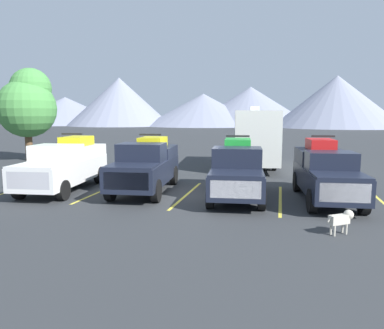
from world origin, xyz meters
TOP-DOWN VIEW (x-y plane):
  - ground_plane at (0.00, 0.00)m, footprint 240.00×240.00m
  - pickup_truck_a at (-5.80, -0.20)m, footprint 2.65×5.87m
  - pickup_truck_b at (-1.99, 0.31)m, footprint 2.63×5.75m
  - pickup_truck_c at (2.15, 0.13)m, footprint 2.63×5.83m
  - pickup_truck_d at (5.73, 0.32)m, footprint 2.48×5.66m
  - lot_stripe_a at (-7.95, -0.06)m, footprint 0.12×5.50m
  - lot_stripe_b at (-3.98, -0.06)m, footprint 0.12×5.50m
  - lot_stripe_c at (0.00, -0.06)m, footprint 0.12×5.50m
  - lot_stripe_d at (3.98, -0.06)m, footprint 0.12×5.50m
  - camper_trailer_a at (2.31, 8.62)m, footprint 3.40×8.35m
  - dog at (5.75, -4.12)m, footprint 0.79×0.62m
  - tree_a at (-14.45, 8.86)m, footprint 4.27×4.27m
  - mountain_ridge at (1.91, 91.05)m, footprint 163.33×43.45m

SIDE VIEW (x-z plane):
  - ground_plane at x=0.00m, z-range 0.00..0.00m
  - lot_stripe_a at x=-7.95m, z-range 0.00..0.01m
  - lot_stripe_b at x=-3.98m, z-range 0.00..0.01m
  - lot_stripe_c at x=0.00m, z-range 0.00..0.01m
  - lot_stripe_d at x=3.98m, z-range 0.00..0.01m
  - dog at x=5.75m, z-range 0.12..0.82m
  - pickup_truck_d at x=5.73m, z-range -0.13..2.48m
  - pickup_truck_a at x=-5.80m, z-range -0.11..2.47m
  - pickup_truck_c at x=2.15m, z-range -0.10..2.47m
  - pickup_truck_b at x=-1.99m, z-range -0.07..2.49m
  - camper_trailer_a at x=2.31m, z-range 0.10..4.09m
  - tree_a at x=-14.45m, z-range 0.80..7.67m
  - mountain_ridge at x=1.91m, z-range -2.60..15.14m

